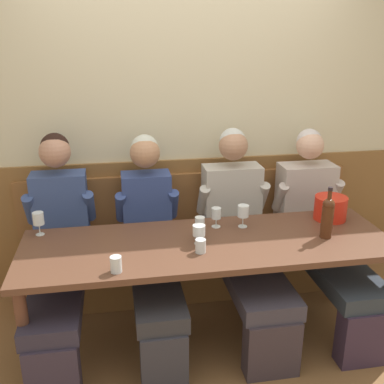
{
  "coord_description": "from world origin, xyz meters",
  "views": [
    {
      "loc": [
        -0.55,
        -2.39,
        2.0
      ],
      "look_at": [
        -0.05,
        0.45,
        0.98
      ],
      "focal_mm": 42.46,
      "sensor_mm": 36.0,
      "label": 1
    }
  ],
  "objects_px": {
    "dining_table": "(208,253)",
    "wine_glass_mid_right": "(199,231)",
    "wine_glass_right_end": "(216,214)",
    "wine_glass_mid_left": "(243,212)",
    "person_right_seat": "(58,242)",
    "person_center_left_seat": "(151,236)",
    "wine_glass_by_bottle": "(38,220)",
    "wine_bottle_amber_mid": "(328,216)",
    "water_tumbler_left": "(116,264)",
    "wall_bench": "(191,258)",
    "ice_bucket": "(330,208)",
    "water_tumbler_right": "(201,246)",
    "person_left_seat": "(242,230)",
    "person_center_right_seat": "(321,226)",
    "wine_glass_center_front": "(200,223)"
  },
  "relations": [
    {
      "from": "wine_glass_mid_left",
      "to": "water_tumbler_right",
      "type": "bearing_deg",
      "value": -137.55
    },
    {
      "from": "person_left_seat",
      "to": "ice_bucket",
      "type": "distance_m",
      "value": 0.64
    },
    {
      "from": "person_left_seat",
      "to": "wine_bottle_amber_mid",
      "type": "bearing_deg",
      "value": -42.42
    },
    {
      "from": "wine_glass_right_end",
      "to": "wine_glass_mid_left",
      "type": "distance_m",
      "value": 0.18
    },
    {
      "from": "wall_bench",
      "to": "wine_bottle_amber_mid",
      "type": "height_order",
      "value": "wine_bottle_amber_mid"
    },
    {
      "from": "wall_bench",
      "to": "wine_glass_by_bottle",
      "type": "distance_m",
      "value": 1.27
    },
    {
      "from": "person_right_seat",
      "to": "wine_glass_right_end",
      "type": "distance_m",
      "value": 1.09
    },
    {
      "from": "person_right_seat",
      "to": "wine_glass_mid_left",
      "type": "bearing_deg",
      "value": -6.81
    },
    {
      "from": "dining_table",
      "to": "ice_bucket",
      "type": "height_order",
      "value": "ice_bucket"
    },
    {
      "from": "person_center_right_seat",
      "to": "wine_glass_mid_right",
      "type": "xyz_separation_m",
      "value": [
        -0.99,
        -0.36,
        0.2
      ]
    },
    {
      "from": "dining_table",
      "to": "person_left_seat",
      "type": "height_order",
      "value": "person_left_seat"
    },
    {
      "from": "water_tumbler_right",
      "to": "wine_bottle_amber_mid",
      "type": "bearing_deg",
      "value": 4.84
    },
    {
      "from": "person_left_seat",
      "to": "wine_glass_mid_right",
      "type": "xyz_separation_m",
      "value": [
        -0.39,
        -0.36,
        0.19
      ]
    },
    {
      "from": "wall_bench",
      "to": "person_left_seat",
      "type": "height_order",
      "value": "person_left_seat"
    },
    {
      "from": "water_tumbler_left",
      "to": "wine_bottle_amber_mid",
      "type": "bearing_deg",
      "value": 9.45
    },
    {
      "from": "wine_glass_right_end",
      "to": "wine_glass_mid_left",
      "type": "height_order",
      "value": "wine_glass_mid_left"
    },
    {
      "from": "wine_glass_by_bottle",
      "to": "wine_glass_center_front",
      "type": "bearing_deg",
      "value": -11.43
    },
    {
      "from": "person_center_left_seat",
      "to": "water_tumbler_right",
      "type": "xyz_separation_m",
      "value": [
        0.26,
        -0.48,
        0.13
      ]
    },
    {
      "from": "dining_table",
      "to": "wine_glass_center_front",
      "type": "relative_size",
      "value": 17.4
    },
    {
      "from": "wall_bench",
      "to": "wine_glass_mid_left",
      "type": "distance_m",
      "value": 0.79
    },
    {
      "from": "person_center_left_seat",
      "to": "wine_glass_by_bottle",
      "type": "xyz_separation_m",
      "value": [
        -0.73,
        -0.05,
        0.2
      ]
    },
    {
      "from": "wall_bench",
      "to": "water_tumbler_left",
      "type": "xyz_separation_m",
      "value": [
        -0.58,
        -0.96,
        0.51
      ]
    },
    {
      "from": "wine_glass_center_front",
      "to": "ice_bucket",
      "type": "bearing_deg",
      "value": 7.75
    },
    {
      "from": "ice_bucket",
      "to": "wine_glass_mid_right",
      "type": "bearing_deg",
      "value": -166.52
    },
    {
      "from": "person_center_right_seat",
      "to": "water_tumbler_left",
      "type": "relative_size",
      "value": 14.0
    },
    {
      "from": "wine_glass_mid_left",
      "to": "dining_table",
      "type": "bearing_deg",
      "value": -145.62
    },
    {
      "from": "wine_bottle_amber_mid",
      "to": "wine_glass_mid_right",
      "type": "distance_m",
      "value": 0.83
    },
    {
      "from": "wine_glass_by_bottle",
      "to": "water_tumbler_left",
      "type": "distance_m",
      "value": 0.76
    },
    {
      "from": "person_left_seat",
      "to": "wine_glass_mid_right",
      "type": "height_order",
      "value": "person_left_seat"
    },
    {
      "from": "person_right_seat",
      "to": "wine_glass_mid_left",
      "type": "relative_size",
      "value": 8.66
    },
    {
      "from": "dining_table",
      "to": "wine_glass_mid_right",
      "type": "height_order",
      "value": "wine_glass_mid_right"
    },
    {
      "from": "wall_bench",
      "to": "ice_bucket",
      "type": "xyz_separation_m",
      "value": [
        0.92,
        -0.45,
        0.55
      ]
    },
    {
      "from": "wall_bench",
      "to": "wine_glass_center_front",
      "type": "distance_m",
      "value": 0.81
    },
    {
      "from": "water_tumbler_left",
      "to": "wall_bench",
      "type": "bearing_deg",
      "value": 58.67
    },
    {
      "from": "person_center_left_seat",
      "to": "wine_glass_mid_right",
      "type": "distance_m",
      "value": 0.49
    },
    {
      "from": "wine_glass_right_end",
      "to": "water_tumbler_left",
      "type": "xyz_separation_m",
      "value": [
        -0.68,
        -0.51,
        -0.05
      ]
    },
    {
      "from": "dining_table",
      "to": "person_left_seat",
      "type": "relative_size",
      "value": 1.77
    },
    {
      "from": "wine_glass_by_bottle",
      "to": "wall_bench",
      "type": "bearing_deg",
      "value": 19.46
    },
    {
      "from": "wine_glass_mid_right",
      "to": "dining_table",
      "type": "bearing_deg",
      "value": 17.88
    },
    {
      "from": "wine_glass_by_bottle",
      "to": "dining_table",
      "type": "bearing_deg",
      "value": -15.32
    },
    {
      "from": "water_tumbler_left",
      "to": "ice_bucket",
      "type": "bearing_deg",
      "value": 18.5
    },
    {
      "from": "person_right_seat",
      "to": "wine_glass_mid_left",
      "type": "distance_m",
      "value": 1.27
    },
    {
      "from": "person_center_left_seat",
      "to": "water_tumbler_right",
      "type": "height_order",
      "value": "person_center_left_seat"
    },
    {
      "from": "wall_bench",
      "to": "wine_glass_center_front",
      "type": "relative_size",
      "value": 19.62
    },
    {
      "from": "wall_bench",
      "to": "person_right_seat",
      "type": "relative_size",
      "value": 1.98
    },
    {
      "from": "wine_glass_mid_left",
      "to": "wine_glass_center_front",
      "type": "xyz_separation_m",
      "value": [
        -0.32,
        -0.11,
        -0.01
      ]
    },
    {
      "from": "wine_bottle_amber_mid",
      "to": "wine_glass_by_bottle",
      "type": "relative_size",
      "value": 2.18
    },
    {
      "from": "wine_glass_right_end",
      "to": "wine_glass_center_front",
      "type": "height_order",
      "value": "wine_glass_right_end"
    },
    {
      "from": "dining_table",
      "to": "wine_glass_mid_left",
      "type": "bearing_deg",
      "value": 34.38
    },
    {
      "from": "person_right_seat",
      "to": "dining_table",
      "type": "bearing_deg",
      "value": -19.31
    }
  ]
}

